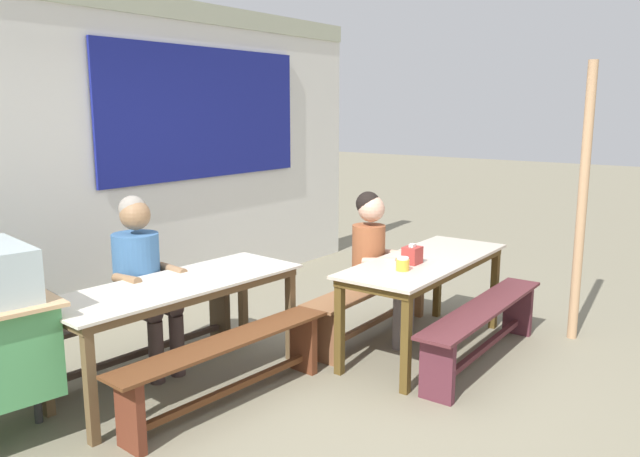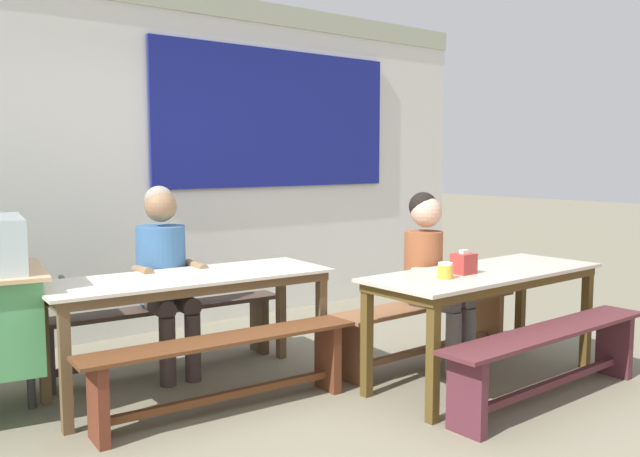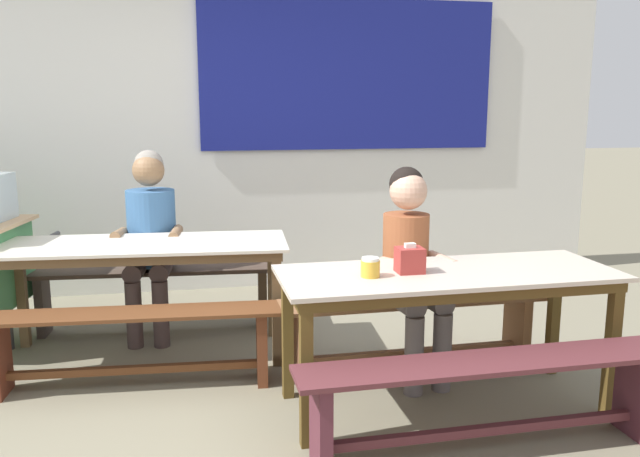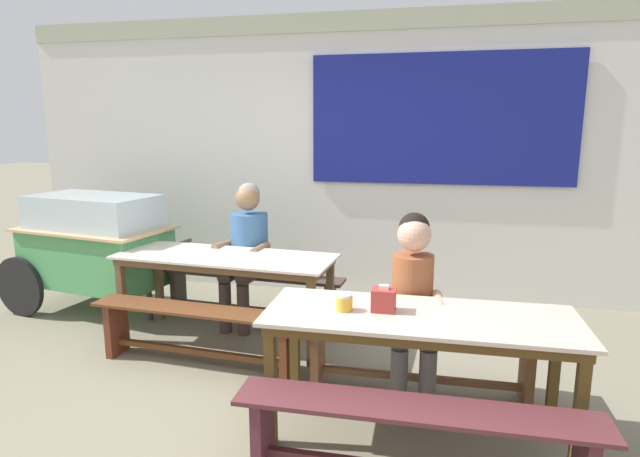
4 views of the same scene
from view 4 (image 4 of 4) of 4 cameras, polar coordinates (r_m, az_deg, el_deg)
The scene contains 13 objects.
ground_plane at distance 3.75m, azimuth -6.53°, elevation -18.41°, with size 40.00×40.00×0.00m, color gray.
backdrop_wall at distance 5.72m, azimuth 1.89°, elevation 8.46°, with size 7.12×0.23×3.01m.
dining_table_far at distance 4.51m, azimuth -10.37°, elevation -3.84°, with size 1.91×0.80×0.77m.
dining_table_near at distance 3.15m, azimuth 10.85°, elevation -10.55°, with size 1.83×0.70×0.77m.
bench_far_back at distance 5.06m, azimuth -7.62°, elevation -6.51°, with size 1.84×0.37×0.47m.
bench_far_front at distance 4.21m, azimuth -13.34°, elevation -10.66°, with size 1.75×0.39×0.47m.
bench_near_back at distance 3.77m, azimuth 10.79°, elevation -13.07°, with size 1.68×0.33×0.47m.
bench_near_front at distance 2.87m, azimuth 10.33°, elevation -21.35°, with size 1.86×0.31×0.47m.
food_cart at distance 5.62m, azimuth -23.57°, elevation -1.47°, with size 1.91×1.10×1.19m.
person_center_facing at distance 4.89m, azimuth -8.05°, elevation -1.67°, with size 0.48×0.59×1.34m.
person_right_near_table at distance 3.54m, azimuth 10.17°, elevation -7.12°, with size 0.42×0.54×1.29m.
tissue_box at distance 3.12m, azimuth 7.01°, elevation -7.77°, with size 0.14×0.12×0.16m.
condiment_jar at distance 3.12m, azimuth 2.68°, elevation -8.11°, with size 0.10×0.10×0.10m.
Camera 4 is at (1.10, -3.08, 1.85)m, focal length 29.10 mm.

